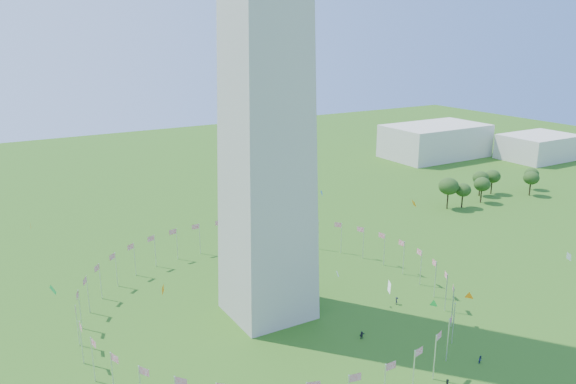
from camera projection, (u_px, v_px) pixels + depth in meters
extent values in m
cylinder|color=silver|center=(404.00, 258.00, 144.77)|extent=(0.24, 0.24, 9.00)
cylinder|color=silver|center=(384.00, 250.00, 150.22)|extent=(0.24, 0.24, 9.00)
cylinder|color=silver|center=(363.00, 243.00, 154.90)|extent=(0.24, 0.24, 9.00)
cylinder|color=silver|center=(341.00, 238.00, 158.68)|extent=(0.24, 0.24, 9.00)
cylinder|color=silver|center=(318.00, 235.00, 161.45)|extent=(0.24, 0.24, 9.00)
cylinder|color=silver|center=(295.00, 233.00, 163.11)|extent=(0.24, 0.24, 9.00)
cylinder|color=silver|center=(271.00, 232.00, 163.62)|extent=(0.24, 0.24, 9.00)
cylinder|color=silver|center=(247.00, 233.00, 162.96)|extent=(0.24, 0.24, 9.00)
cylinder|color=silver|center=(223.00, 235.00, 161.15)|extent=(0.24, 0.24, 9.00)
cylinder|color=silver|center=(200.00, 239.00, 158.25)|extent=(0.24, 0.24, 9.00)
cylinder|color=silver|center=(177.00, 244.00, 154.35)|extent=(0.24, 0.24, 9.00)
cylinder|color=silver|center=(155.00, 251.00, 149.56)|extent=(0.24, 0.24, 9.00)
cylinder|color=silver|center=(135.00, 259.00, 144.03)|extent=(0.24, 0.24, 9.00)
cylinder|color=silver|center=(116.00, 269.00, 137.93)|extent=(0.24, 0.24, 9.00)
cylinder|color=silver|center=(101.00, 281.00, 131.44)|extent=(0.24, 0.24, 9.00)
cylinder|color=silver|center=(88.00, 295.00, 124.76)|extent=(0.24, 0.24, 9.00)
cylinder|color=silver|center=(80.00, 309.00, 118.09)|extent=(0.24, 0.24, 9.00)
cylinder|color=silver|center=(78.00, 326.00, 111.64)|extent=(0.24, 0.24, 9.00)
cylinder|color=silver|center=(81.00, 342.00, 105.60)|extent=(0.24, 0.24, 9.00)
cylinder|color=silver|center=(93.00, 359.00, 100.15)|extent=(0.24, 0.24, 9.00)
cylinder|color=silver|center=(113.00, 376.00, 95.47)|extent=(0.24, 0.24, 9.00)
cylinder|color=silver|center=(414.00, 374.00, 96.02)|extent=(0.24, 0.24, 9.00)
cylinder|color=silver|center=(435.00, 357.00, 100.81)|extent=(0.24, 0.24, 9.00)
cylinder|color=silver|center=(448.00, 340.00, 106.34)|extent=(0.24, 0.24, 9.00)
cylinder|color=silver|center=(453.00, 323.00, 112.44)|extent=(0.24, 0.24, 9.00)
cylinder|color=silver|center=(453.00, 308.00, 118.93)|extent=(0.24, 0.24, 9.00)
cylinder|color=silver|center=(446.00, 293.00, 125.61)|extent=(0.24, 0.24, 9.00)
cylinder|color=silver|center=(435.00, 280.00, 132.28)|extent=(0.24, 0.24, 9.00)
cylinder|color=silver|center=(421.00, 268.00, 138.73)|extent=(0.24, 0.24, 9.00)
cube|color=beige|center=(435.00, 141.00, 280.34)|extent=(50.00, 30.00, 16.00)
cube|color=beige|center=(538.00, 147.00, 275.68)|extent=(35.00, 25.00, 12.00)
imported|color=black|center=(362.00, 335.00, 115.27)|extent=(1.60, 0.90, 1.63)
imported|color=#1F2848|center=(480.00, 360.00, 106.67)|extent=(0.90, 0.77, 1.62)
imported|color=black|center=(397.00, 301.00, 129.68)|extent=(1.05, 1.31, 1.78)
imported|color=#282828|center=(447.00, 384.00, 99.16)|extent=(1.65, 1.75, 1.82)
plane|color=orange|center=(469.00, 296.00, 113.36)|extent=(0.92, 2.01, 2.16)
plane|color=orange|center=(163.00, 290.00, 80.27)|extent=(0.51, 1.60, 1.67)
plane|color=orange|center=(31.00, 226.00, 95.52)|extent=(0.26, 1.66, 1.68)
plane|color=white|center=(337.00, 274.00, 112.55)|extent=(1.02, 1.21, 1.32)
plane|color=orange|center=(414.00, 203.00, 105.83)|extent=(1.62, 0.90, 1.56)
plane|color=blue|center=(322.00, 193.00, 127.44)|extent=(0.76, 1.16, 1.30)
plane|color=white|center=(569.00, 257.00, 105.11)|extent=(0.99, 1.54, 1.62)
plane|color=green|center=(434.00, 304.00, 108.37)|extent=(0.98, 1.26, 1.60)
plane|color=white|center=(389.00, 287.00, 98.75)|extent=(1.94, 0.92, 2.14)
plane|color=green|center=(53.00, 290.00, 108.37)|extent=(1.18, 1.87, 1.77)
ellipsoid|color=#2E531B|center=(448.00, 194.00, 198.29)|extent=(7.06, 7.06, 11.03)
ellipsoid|color=#2E531B|center=(463.00, 196.00, 199.82)|extent=(5.58, 5.58, 8.72)
ellipsoid|color=#2E531B|center=(482.00, 190.00, 205.52)|extent=(5.99, 5.99, 9.35)
ellipsoid|color=#2E531B|center=(480.00, 184.00, 213.92)|extent=(6.04, 6.04, 9.44)
ellipsoid|color=#2E531B|center=(492.00, 182.00, 216.63)|extent=(5.98, 5.98, 9.34)
ellipsoid|color=#2E531B|center=(531.00, 184.00, 214.49)|extent=(5.92, 5.92, 9.25)
ellipsoid|color=#2E531B|center=(531.00, 179.00, 222.72)|extent=(5.47, 5.47, 8.55)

